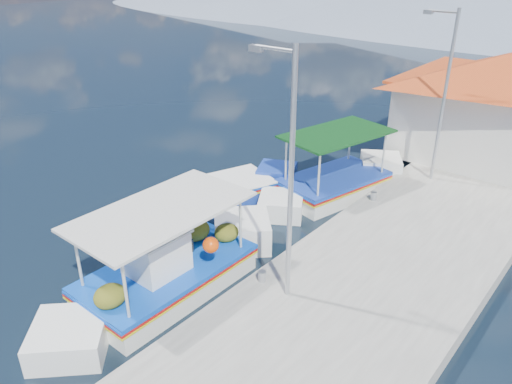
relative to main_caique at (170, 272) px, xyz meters
The scene contains 9 objects.
ground 1.92m from the main_caique, 156.24° to the right, with size 160.00×160.00×0.00m, color black.
quay 6.74m from the main_caique, 51.30° to the left, with size 5.00×44.00×0.50m, color #ACA9A0.
bollards 4.98m from the main_caique, 64.90° to the left, with size 0.20×17.20×0.30m.
main_caique is the anchor object (origin of this frame).
caique_green_canopy 7.70m from the main_caique, 87.65° to the left, with size 3.18×7.00×2.68m.
caique_blue_hull 5.23m from the main_caique, 117.96° to the left, with size 3.30×6.13×1.16m.
caique_far 16.87m from the main_caique, 86.71° to the left, with size 3.89×7.19×2.67m.
lamp_post_near 4.54m from the main_caique, 24.03° to the left, with size 1.21×0.14×6.00m.
lamp_post_far 11.15m from the main_caique, 74.63° to the left, with size 1.21×0.14×6.00m.
Camera 1 is at (10.34, -6.12, 8.10)m, focal length 34.76 mm.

